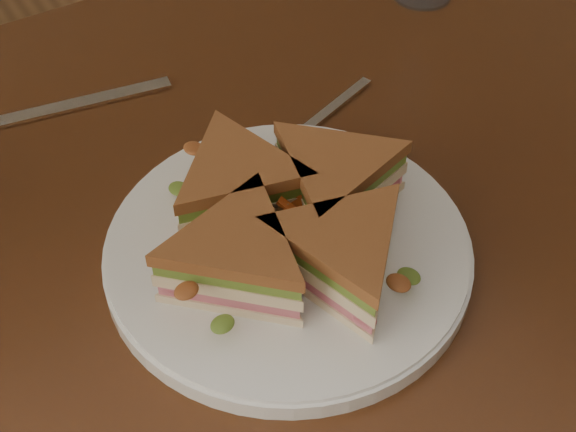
{
  "coord_description": "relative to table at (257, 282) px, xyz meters",
  "views": [
    {
      "loc": [
        -0.23,
        -0.43,
        1.26
      ],
      "look_at": [
        -0.0,
        -0.06,
        0.8
      ],
      "focal_mm": 50.0,
      "sensor_mm": 36.0,
      "label": 1
    }
  ],
  "objects": [
    {
      "name": "table",
      "position": [
        0.0,
        0.0,
        0.0
      ],
      "size": [
        1.2,
        0.8,
        0.75
      ],
      "color": "#32170B",
      "rests_on": "ground"
    },
    {
      "name": "knife",
      "position": [
        -0.1,
        0.22,
        0.1
      ],
      "size": [
        0.21,
        0.05,
        0.0
      ],
      "rotation": [
        0.0,
        0.0,
        -0.17
      ],
      "color": "silver",
      "rests_on": "table"
    },
    {
      "name": "sandwich_wedges",
      "position": [
        -0.0,
        -0.06,
        0.14
      ],
      "size": [
        0.27,
        0.27,
        0.06
      ],
      "color": "beige",
      "rests_on": "plate"
    },
    {
      "name": "crisps_mound",
      "position": [
        -0.0,
        -0.06,
        0.14
      ],
      "size": [
        0.09,
        0.09,
        0.05
      ],
      "primitive_type": null,
      "color": "#C34C19",
      "rests_on": "plate"
    },
    {
      "name": "plate",
      "position": [
        -0.0,
        -0.06,
        0.11
      ],
      "size": [
        0.3,
        0.3,
        0.02
      ],
      "primitive_type": "cylinder",
      "color": "white",
      "rests_on": "table"
    },
    {
      "name": "spoon",
      "position": [
        0.06,
        0.05,
        0.1
      ],
      "size": [
        0.18,
        0.07,
        0.01
      ],
      "rotation": [
        0.0,
        0.0,
        0.33
      ],
      "color": "silver",
      "rests_on": "table"
    }
  ]
}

